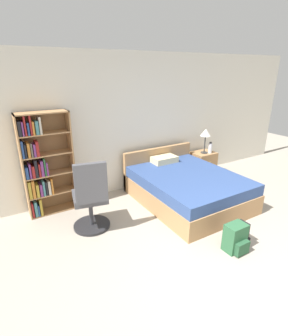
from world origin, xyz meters
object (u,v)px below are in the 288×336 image
object	(u,v)px
nightstand	(203,164)
backpack_black	(237,237)
water_bottle	(210,148)
office_chair	(91,199)
table_lamp	(206,134)
backpack_green	(236,238)
bookshelf	(42,166)
bed	(185,186)

from	to	relation	value
nightstand	backpack_black	world-z (taller)	nightstand
nightstand	water_bottle	xyz separation A→B (m)	(0.08, -0.10, 0.39)
office_chair	table_lamp	distance (m)	3.05
table_lamp	backpack_green	distance (m)	2.75
table_lamp	backpack_black	xyz separation A→B (m)	(-1.37, -2.16, -0.81)
backpack_black	backpack_green	bearing A→B (deg)	-149.26
nightstand	table_lamp	world-z (taller)	table_lamp
office_chair	backpack_green	xyz separation A→B (m)	(1.47, -1.43, -0.33)
bookshelf	water_bottle	bearing A→B (deg)	-3.24
water_bottle	backpack_green	size ratio (longest dim) A/B	0.64
bookshelf	backpack_black	distance (m)	3.12
water_bottle	office_chair	bearing A→B (deg)	-166.82
bed	office_chair	xyz separation A→B (m)	(-1.81, -0.04, 0.24)
office_chair	backpack_green	size ratio (longest dim) A/B	2.92
backpack_black	bookshelf	bearing A→B (deg)	131.15
nightstand	backpack_green	world-z (taller)	nightstand
bed	backpack_green	distance (m)	1.52
water_bottle	backpack_black	world-z (taller)	water_bottle
nightstand	water_bottle	world-z (taller)	water_bottle
backpack_green	nightstand	bearing A→B (deg)	56.69
water_bottle	bed	bearing A→B (deg)	-151.26
nightstand	table_lamp	xyz separation A→B (m)	(-0.03, -0.03, 0.71)
bed	office_chair	size ratio (longest dim) A/B	1.76
table_lamp	backpack_green	xyz separation A→B (m)	(-1.45, -2.21, -0.79)
backpack_green	bookshelf	bearing A→B (deg)	129.58
bed	nightstand	bearing A→B (deg)	34.13
backpack_black	bed	bearing A→B (deg)	79.29
water_bottle	backpack_black	distance (m)	2.61
nightstand	bookshelf	bearing A→B (deg)	178.40
office_chair	nightstand	distance (m)	3.06
office_chair	backpack_black	xyz separation A→B (m)	(1.54, -1.39, -0.35)
nightstand	backpack_green	size ratio (longest dim) A/B	1.40
bed	table_lamp	distance (m)	1.50
backpack_green	table_lamp	bearing A→B (deg)	56.75
table_lamp	backpack_green	size ratio (longest dim) A/B	1.39
bookshelf	backpack_green	size ratio (longest dim) A/B	4.34
backpack_black	office_chair	bearing A→B (deg)	138.01
backpack_green	backpack_black	xyz separation A→B (m)	(0.07, 0.04, -0.02)
nightstand	backpack_green	xyz separation A→B (m)	(-1.47, -2.24, -0.09)
bed	backpack_black	size ratio (longest dim) A/B	5.87
water_bottle	backpack_green	bearing A→B (deg)	-125.99
bed	table_lamp	size ratio (longest dim) A/B	3.71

